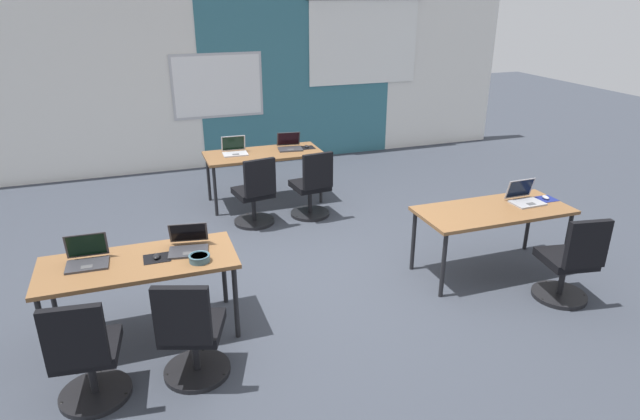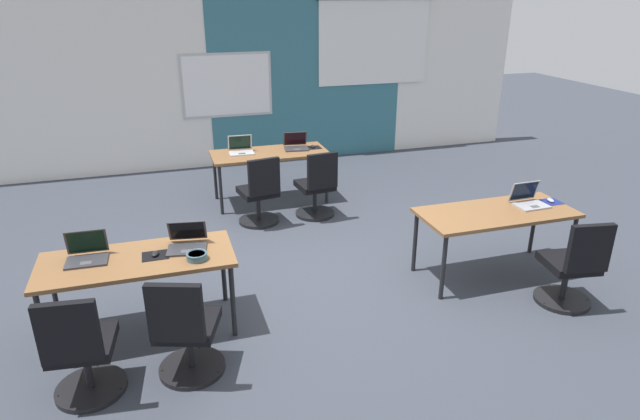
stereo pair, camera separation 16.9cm
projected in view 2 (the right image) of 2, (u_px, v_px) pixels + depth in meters
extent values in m
plane|color=#383D47|center=(316.00, 271.00, 5.82)|extent=(24.00, 24.00, 0.00)
cube|color=silver|center=(243.00, 81.00, 9.00)|extent=(10.00, 0.20, 2.80)
cube|color=#336B7A|center=(308.00, 79.00, 9.22)|extent=(3.36, 0.01, 2.80)
cube|color=#B7B7BC|center=(227.00, 85.00, 8.84)|extent=(1.48, 0.02, 1.04)
cube|color=white|center=(227.00, 85.00, 8.84)|extent=(1.40, 0.02, 0.96)
cube|color=white|center=(374.00, 43.00, 9.31)|extent=(2.00, 0.02, 1.39)
cube|color=brown|center=(137.00, 260.00, 4.54)|extent=(1.60, 0.70, 0.04)
cylinder|color=black|center=(43.00, 331.00, 4.21)|extent=(0.04, 0.04, 0.68)
cylinder|color=black|center=(233.00, 301.00, 4.62)|extent=(0.04, 0.04, 0.68)
cylinder|color=black|center=(54.00, 293.00, 4.74)|extent=(0.04, 0.04, 0.68)
cylinder|color=black|center=(223.00, 269.00, 5.15)|extent=(0.04, 0.04, 0.68)
cube|color=brown|center=(496.00, 213.00, 5.51)|extent=(1.60, 0.70, 0.04)
cylinder|color=black|center=(443.00, 268.00, 5.17)|extent=(0.04, 0.04, 0.68)
cylinder|color=black|center=(571.00, 247.00, 5.58)|extent=(0.04, 0.04, 0.68)
cylinder|color=black|center=(415.00, 242.00, 5.70)|extent=(0.04, 0.04, 0.68)
cylinder|color=black|center=(534.00, 225.00, 6.11)|extent=(0.04, 0.04, 0.68)
cube|color=brown|center=(270.00, 153.00, 7.50)|extent=(1.60, 0.70, 0.04)
cylinder|color=black|center=(221.00, 190.00, 7.17)|extent=(0.04, 0.04, 0.68)
cylinder|color=black|center=(327.00, 179.00, 7.57)|extent=(0.04, 0.04, 0.68)
cylinder|color=black|center=(215.00, 176.00, 7.70)|extent=(0.04, 0.04, 0.68)
cylinder|color=black|center=(314.00, 167.00, 8.10)|extent=(0.04, 0.04, 0.68)
cube|color=#B7B7BC|center=(242.00, 153.00, 7.41)|extent=(0.34, 0.24, 0.02)
cube|color=#4C4C4F|center=(242.00, 153.00, 7.36)|extent=(0.09, 0.06, 0.00)
cube|color=#B7B7BC|center=(240.00, 142.00, 7.49)|extent=(0.33, 0.07, 0.22)
cube|color=black|center=(240.00, 142.00, 7.49)|extent=(0.30, 0.06, 0.19)
cylinder|color=black|center=(259.00, 220.00, 7.05)|extent=(0.52, 0.52, 0.04)
cylinder|color=black|center=(258.00, 207.00, 6.98)|extent=(0.06, 0.06, 0.34)
cube|color=black|center=(258.00, 192.00, 6.90)|extent=(0.51, 0.51, 0.08)
cube|color=black|center=(264.00, 177.00, 6.59)|extent=(0.40, 0.13, 0.46)
sphere|color=black|center=(253.00, 214.00, 7.24)|extent=(0.04, 0.04, 0.04)
sphere|color=black|center=(277.00, 219.00, 7.08)|extent=(0.04, 0.04, 0.04)
sphere|color=black|center=(245.00, 225.00, 6.89)|extent=(0.04, 0.04, 0.04)
cube|color=#333338|center=(187.00, 250.00, 4.67)|extent=(0.36, 0.28, 0.02)
cube|color=#4C4C4F|center=(186.00, 251.00, 4.61)|extent=(0.10, 0.07, 0.00)
cube|color=#333338|center=(187.00, 230.00, 4.77)|extent=(0.34, 0.15, 0.20)
cube|color=black|center=(187.00, 230.00, 4.76)|extent=(0.31, 0.13, 0.18)
cube|color=black|center=(155.00, 256.00, 4.58)|extent=(0.22, 0.19, 0.00)
ellipsoid|color=black|center=(155.00, 254.00, 4.57)|extent=(0.08, 0.11, 0.03)
cylinder|color=black|center=(193.00, 367.00, 4.30)|extent=(0.52, 0.52, 0.04)
cylinder|color=black|center=(190.00, 348.00, 4.23)|extent=(0.06, 0.06, 0.34)
cube|color=black|center=(188.00, 325.00, 4.15)|extent=(0.56, 0.56, 0.08)
cube|color=black|center=(175.00, 313.00, 3.82)|extent=(0.40, 0.19, 0.46)
sphere|color=black|center=(199.00, 349.00, 4.52)|extent=(0.04, 0.04, 0.04)
sphere|color=black|center=(218.00, 374.00, 4.23)|extent=(0.04, 0.04, 0.04)
sphere|color=black|center=(162.00, 373.00, 4.24)|extent=(0.04, 0.04, 0.04)
cube|color=#333338|center=(87.00, 261.00, 4.47)|extent=(0.34, 0.24, 0.02)
cube|color=#4C4C4F|center=(86.00, 263.00, 4.42)|extent=(0.09, 0.06, 0.00)
cube|color=#333338|center=(86.00, 242.00, 4.54)|extent=(0.33, 0.06, 0.22)
cube|color=black|center=(86.00, 242.00, 4.54)|extent=(0.30, 0.05, 0.19)
cylinder|color=black|center=(92.00, 388.00, 4.08)|extent=(0.52, 0.52, 0.04)
cylinder|color=black|center=(88.00, 368.00, 4.01)|extent=(0.06, 0.06, 0.34)
cube|color=black|center=(83.00, 344.00, 3.93)|extent=(0.49, 0.49, 0.08)
cube|color=black|center=(68.00, 333.00, 3.60)|extent=(0.40, 0.10, 0.46)
sphere|color=black|center=(97.00, 368.00, 4.29)|extent=(0.04, 0.04, 0.04)
sphere|color=black|center=(121.00, 390.00, 4.05)|extent=(0.04, 0.04, 0.04)
sphere|color=black|center=(58.00, 398.00, 3.98)|extent=(0.04, 0.04, 0.04)
cube|color=#9E9EA3|center=(531.00, 206.00, 5.61)|extent=(0.34, 0.24, 0.02)
cube|color=#4C4C4F|center=(535.00, 207.00, 5.56)|extent=(0.09, 0.06, 0.00)
cube|color=#9E9EA3|center=(524.00, 191.00, 5.69)|extent=(0.33, 0.07, 0.21)
cube|color=black|center=(524.00, 191.00, 5.69)|extent=(0.30, 0.06, 0.19)
cube|color=navy|center=(550.00, 202.00, 5.73)|extent=(0.22, 0.19, 0.00)
ellipsoid|color=#B2B2B7|center=(550.00, 200.00, 5.72)|extent=(0.07, 0.11, 0.03)
cylinder|color=black|center=(561.00, 299.00, 5.25)|extent=(0.52, 0.52, 0.04)
cylinder|color=black|center=(565.00, 282.00, 5.18)|extent=(0.06, 0.06, 0.34)
cube|color=black|center=(569.00, 263.00, 5.10)|extent=(0.51, 0.51, 0.08)
cube|color=black|center=(590.00, 249.00, 4.77)|extent=(0.40, 0.12, 0.46)
sphere|color=black|center=(549.00, 287.00, 5.46)|extent=(0.04, 0.04, 0.04)
sphere|color=black|center=(587.00, 301.00, 5.21)|extent=(0.04, 0.04, 0.04)
sphere|color=black|center=(544.00, 305.00, 5.15)|extent=(0.04, 0.04, 0.04)
cube|color=#333338|center=(297.00, 149.00, 7.61)|extent=(0.36, 0.27, 0.02)
cube|color=#4C4C4F|center=(297.00, 149.00, 7.56)|extent=(0.10, 0.07, 0.00)
cube|color=#333338|center=(295.00, 138.00, 7.71)|extent=(0.34, 0.13, 0.21)
cube|color=black|center=(295.00, 138.00, 7.70)|extent=(0.30, 0.11, 0.18)
cube|color=black|center=(313.00, 148.00, 7.70)|extent=(0.22, 0.19, 0.00)
ellipsoid|color=black|center=(313.00, 146.00, 7.69)|extent=(0.07, 0.11, 0.03)
cylinder|color=black|center=(315.00, 213.00, 7.27)|extent=(0.52, 0.52, 0.04)
cylinder|color=black|center=(315.00, 200.00, 7.20)|extent=(0.06, 0.06, 0.34)
cube|color=black|center=(315.00, 185.00, 7.12)|extent=(0.49, 0.49, 0.08)
cube|color=black|center=(322.00, 171.00, 6.81)|extent=(0.40, 0.10, 0.46)
sphere|color=black|center=(308.00, 207.00, 7.47)|extent=(0.04, 0.04, 0.04)
sphere|color=black|center=(332.00, 212.00, 7.29)|extent=(0.04, 0.04, 0.04)
sphere|color=black|center=(302.00, 218.00, 7.13)|extent=(0.04, 0.04, 0.04)
cylinder|color=#3D6070|center=(197.00, 257.00, 4.50)|extent=(0.17, 0.17, 0.05)
torus|color=#3D6070|center=(197.00, 254.00, 4.49)|extent=(0.18, 0.18, 0.02)
cylinder|color=#B26628|center=(197.00, 254.00, 4.49)|extent=(0.14, 0.14, 0.01)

